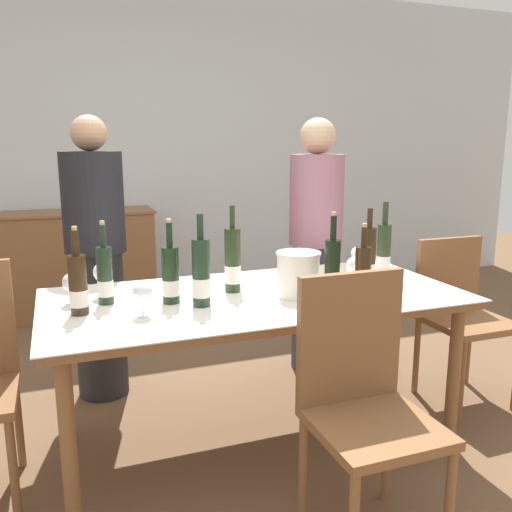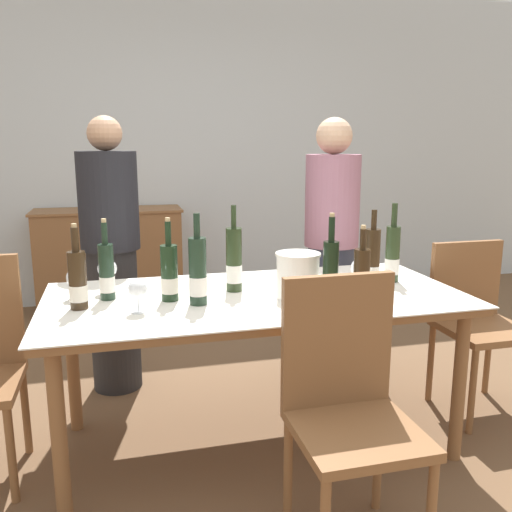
{
  "view_description": "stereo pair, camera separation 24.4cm",
  "coord_description": "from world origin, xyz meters",
  "px_view_note": "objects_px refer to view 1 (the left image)",
  "views": [
    {
      "loc": [
        -0.83,
        -2.24,
        1.43
      ],
      "look_at": [
        0.0,
        0.0,
        0.93
      ],
      "focal_mm": 38.0,
      "sensor_mm": 36.0,
      "label": 1
    },
    {
      "loc": [
        -0.6,
        -2.31,
        1.43
      ],
      "look_at": [
        0.0,
        0.0,
        0.93
      ],
      "focal_mm": 38.0,
      "sensor_mm": 36.0,
      "label": 2
    }
  ],
  "objects_px": {
    "wine_glass_1": "(143,293)",
    "chair_near_front": "(362,391)",
    "wine_bottle_0": "(201,274)",
    "wine_bottle_6": "(105,276)",
    "person_host": "(97,261)",
    "dining_table": "(256,309)",
    "wine_bottle_2": "(368,260)",
    "wine_bottle_1": "(78,285)",
    "wine_glass_4": "(103,273)",
    "chair_right_end": "(459,307)",
    "wine_glass_2": "(355,266)",
    "wine_bottle_5": "(363,276)",
    "wine_bottle_8": "(332,272)",
    "wine_glass_0": "(301,265)",
    "wine_bottle_7": "(233,262)",
    "wine_bottle_4": "(171,276)",
    "sideboard_cabinet": "(80,263)",
    "person_guest_left": "(315,247)",
    "wine_bottle_3": "(384,252)",
    "ice_bucket": "(298,273)",
    "wine_glass_5": "(72,283)",
    "wine_glass_3": "(358,254)"
  },
  "relations": [
    {
      "from": "wine_bottle_1",
      "to": "wine_bottle_7",
      "type": "distance_m",
      "value": 0.7
    },
    {
      "from": "wine_bottle_7",
      "to": "sideboard_cabinet",
      "type": "bearing_deg",
      "value": 104.28
    },
    {
      "from": "wine_glass_0",
      "to": "person_guest_left",
      "type": "relative_size",
      "value": 0.08
    },
    {
      "from": "wine_bottle_5",
      "to": "wine_glass_4",
      "type": "relative_size",
      "value": 2.19
    },
    {
      "from": "wine_bottle_7",
      "to": "wine_glass_5",
      "type": "relative_size",
      "value": 2.96
    },
    {
      "from": "ice_bucket",
      "to": "wine_glass_5",
      "type": "height_order",
      "value": "ice_bucket"
    },
    {
      "from": "wine_bottle_1",
      "to": "person_guest_left",
      "type": "height_order",
      "value": "person_guest_left"
    },
    {
      "from": "wine_bottle_7",
      "to": "dining_table",
      "type": "bearing_deg",
      "value": -47.02
    },
    {
      "from": "chair_near_front",
      "to": "dining_table",
      "type": "bearing_deg",
      "value": 103.18
    },
    {
      "from": "wine_bottle_3",
      "to": "wine_bottle_2",
      "type": "bearing_deg",
      "value": -140.47
    },
    {
      "from": "wine_bottle_1",
      "to": "wine_glass_2",
      "type": "relative_size",
      "value": 2.57
    },
    {
      "from": "ice_bucket",
      "to": "wine_bottle_4",
      "type": "relative_size",
      "value": 0.55
    },
    {
      "from": "sideboard_cabinet",
      "to": "wine_glass_5",
      "type": "bearing_deg",
      "value": -92.91
    },
    {
      "from": "wine_glass_2",
      "to": "wine_glass_5",
      "type": "distance_m",
      "value": 1.31
    },
    {
      "from": "dining_table",
      "to": "chair_right_end",
      "type": "height_order",
      "value": "chair_right_end"
    },
    {
      "from": "wine_bottle_3",
      "to": "wine_glass_1",
      "type": "xyz_separation_m",
      "value": [
        -1.25,
        -0.2,
        -0.04
      ]
    },
    {
      "from": "wine_glass_1",
      "to": "wine_glass_3",
      "type": "bearing_deg",
      "value": 15.95
    },
    {
      "from": "wine_glass_1",
      "to": "chair_right_end",
      "type": "xyz_separation_m",
      "value": [
        1.77,
        0.22,
        -0.31
      ]
    },
    {
      "from": "wine_bottle_6",
      "to": "wine_bottle_2",
      "type": "bearing_deg",
      "value": -8.69
    },
    {
      "from": "wine_bottle_6",
      "to": "chair_near_front",
      "type": "height_order",
      "value": "wine_bottle_6"
    },
    {
      "from": "person_host",
      "to": "chair_near_front",
      "type": "bearing_deg",
      "value": -61.77
    },
    {
      "from": "wine_bottle_8",
      "to": "person_guest_left",
      "type": "bearing_deg",
      "value": 67.49
    },
    {
      "from": "wine_bottle_2",
      "to": "wine_glass_0",
      "type": "height_order",
      "value": "wine_bottle_2"
    },
    {
      "from": "wine_bottle_3",
      "to": "chair_near_front",
      "type": "bearing_deg",
      "value": -126.99
    },
    {
      "from": "wine_bottle_0",
      "to": "wine_bottle_8",
      "type": "bearing_deg",
      "value": -13.13
    },
    {
      "from": "wine_bottle_8",
      "to": "wine_glass_0",
      "type": "height_order",
      "value": "wine_bottle_8"
    },
    {
      "from": "wine_bottle_0",
      "to": "wine_bottle_4",
      "type": "bearing_deg",
      "value": 141.55
    },
    {
      "from": "person_host",
      "to": "wine_glass_4",
      "type": "bearing_deg",
      "value": -91.27
    },
    {
      "from": "wine_glass_4",
      "to": "chair_right_end",
      "type": "height_order",
      "value": "same"
    },
    {
      "from": "wine_bottle_0",
      "to": "ice_bucket",
      "type": "bearing_deg",
      "value": -0.79
    },
    {
      "from": "sideboard_cabinet",
      "to": "wine_glass_4",
      "type": "height_order",
      "value": "wine_glass_4"
    },
    {
      "from": "ice_bucket",
      "to": "wine_bottle_4",
      "type": "xyz_separation_m",
      "value": [
        -0.56,
        0.1,
        0.01
      ]
    },
    {
      "from": "wine_bottle_1",
      "to": "wine_glass_4",
      "type": "height_order",
      "value": "wine_bottle_1"
    },
    {
      "from": "wine_glass_0",
      "to": "wine_glass_4",
      "type": "distance_m",
      "value": 0.94
    },
    {
      "from": "wine_glass_1",
      "to": "chair_near_front",
      "type": "height_order",
      "value": "chair_near_front"
    },
    {
      "from": "wine_bottle_5",
      "to": "wine_bottle_6",
      "type": "bearing_deg",
      "value": 160.93
    },
    {
      "from": "wine_glass_0",
      "to": "wine_bottle_1",
      "type": "bearing_deg",
      "value": -171.74
    },
    {
      "from": "wine_bottle_4",
      "to": "wine_glass_1",
      "type": "distance_m",
      "value": 0.2
    },
    {
      "from": "dining_table",
      "to": "wine_bottle_2",
      "type": "distance_m",
      "value": 0.58
    },
    {
      "from": "wine_bottle_0",
      "to": "wine_bottle_6",
      "type": "height_order",
      "value": "wine_bottle_0"
    },
    {
      "from": "wine_glass_4",
      "to": "wine_glass_0",
      "type": "bearing_deg",
      "value": -4.62
    },
    {
      "from": "wine_glass_2",
      "to": "person_guest_left",
      "type": "relative_size",
      "value": 0.09
    },
    {
      "from": "wine_glass_5",
      "to": "person_host",
      "type": "distance_m",
      "value": 0.69
    },
    {
      "from": "chair_right_end",
      "to": "person_guest_left",
      "type": "relative_size",
      "value": 0.57
    },
    {
      "from": "dining_table",
      "to": "wine_bottle_3",
      "type": "xyz_separation_m",
      "value": [
        0.72,
        0.06,
        0.2
      ]
    },
    {
      "from": "wine_bottle_3",
      "to": "wine_glass_2",
      "type": "distance_m",
      "value": 0.22
    },
    {
      "from": "sideboard_cabinet",
      "to": "wine_glass_2",
      "type": "height_order",
      "value": "wine_glass_2"
    },
    {
      "from": "wine_bottle_5",
      "to": "wine_glass_3",
      "type": "relative_size",
      "value": 2.4
    },
    {
      "from": "wine_bottle_0",
      "to": "person_host",
      "type": "xyz_separation_m",
      "value": [
        -0.36,
        0.9,
        -0.1
      ]
    },
    {
      "from": "wine_bottle_4",
      "to": "wine_bottle_2",
      "type": "bearing_deg",
      "value": -5.92
    }
  ]
}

